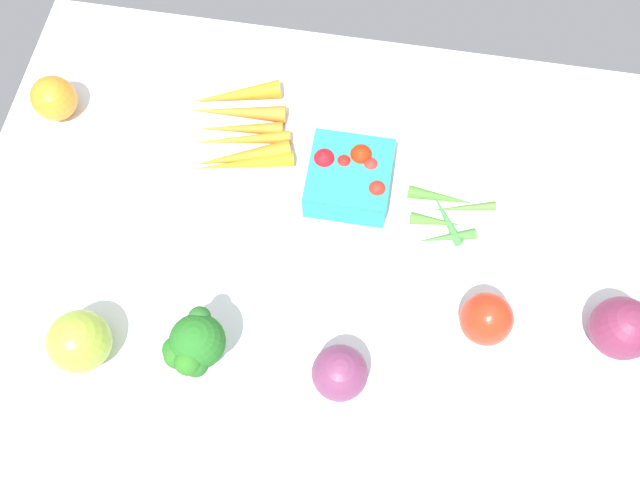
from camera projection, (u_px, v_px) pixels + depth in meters
The scene contains 10 objects.
tablecloth at pixel (320, 248), 97.85cm from camera, with size 104.00×76.00×2.00cm, color white.
berry_basket at pixel (349, 176), 97.90cm from camera, with size 11.83×11.83×7.03cm.
okra_pile at pixel (445, 214), 97.98cm from camera, with size 13.07×9.46×1.96cm.
red_onion_center at pixel (340, 373), 85.92cm from camera, with size 7.29×7.29×7.29cm, color #75355B.
red_onion_near_basket at pixel (622, 328), 87.73cm from camera, with size 8.34×8.34×8.34cm, color #772948.
heirloom_tomato_orange at pixel (54, 98), 102.95cm from camera, with size 6.90×6.90×6.90cm, color orange.
broccoli_head at pixel (194, 346), 84.58cm from camera, with size 7.80×8.90×10.25cm.
heirloom_tomato_green at pixel (79, 341), 87.06cm from camera, with size 8.28×8.28×8.28cm, color #9AB73A.
carrot_bunch at pixel (239, 130), 103.18cm from camera, with size 18.38×18.53×2.99cm.
bell_pepper_red at pixel (486, 319), 88.41cm from camera, with size 6.98×6.98×8.00cm, color red.
Camera 1 is at (-6.12, 37.47, 91.20)cm, focal length 37.89 mm.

